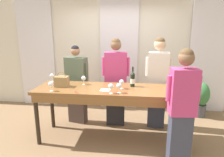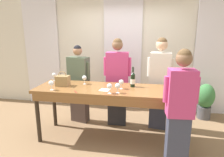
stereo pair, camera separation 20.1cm
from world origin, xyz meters
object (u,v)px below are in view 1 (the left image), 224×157
object	(u,v)px
handbag	(62,81)
guest_pink_top	(116,81)
wine_glass_center_left	(52,76)
wine_glass_center_mid	(122,82)
guest_cream_sweater	(158,82)
host_pouring	(182,108)
wine_glass_front_right	(84,78)
tasting_bar	(111,94)
wine_bottle	(133,79)
wine_glass_center_right	(119,86)
potted_plant	(200,98)
wine_glass_front_left	(51,84)
guest_olive_jacket	(77,84)
wine_glass_front_mid	(111,86)

from	to	relation	value
handbag	guest_pink_top	distance (m)	1.09
wine_glass_center_left	wine_glass_center_mid	world-z (taller)	same
handbag	guest_cream_sweater	xyz separation A→B (m)	(1.72, 0.61, -0.12)
host_pouring	wine_glass_front_right	bearing A→B (deg)	153.48
tasting_bar	wine_bottle	xyz separation A→B (m)	(0.35, 0.17, 0.23)
handbag	host_pouring	bearing A→B (deg)	-17.63
wine_glass_center_mid	guest_cream_sweater	size ratio (longest dim) A/B	0.09
wine_glass_front_right	host_pouring	bearing A→B (deg)	-26.52
tasting_bar	wine_glass_front_right	world-z (taller)	wine_glass_front_right
guest_cream_sweater	wine_glass_center_right	bearing A→B (deg)	-129.05
wine_glass_center_mid	potted_plant	xyz separation A→B (m)	(1.71, 1.22, -0.64)
wine_bottle	wine_glass_center_left	size ratio (longest dim) A/B	2.20
wine_glass_center_left	wine_glass_center_right	bearing A→B (deg)	-22.50
tasting_bar	wine_glass_center_right	bearing A→B (deg)	-56.94
potted_plant	wine_glass_front_left	bearing A→B (deg)	-152.27
wine_glass_front_right	wine_glass_front_left	bearing A→B (deg)	-133.45
guest_cream_sweater	host_pouring	bearing A→B (deg)	-80.82
guest_pink_top	host_pouring	world-z (taller)	guest_pink_top
handbag	guest_cream_sweater	bearing A→B (deg)	19.51
guest_olive_jacket	wine_glass_front_left	bearing A→B (deg)	-100.24
wine_glass_center_right	guest_pink_top	bearing A→B (deg)	98.83
wine_glass_center_mid	guest_olive_jacket	xyz separation A→B (m)	(-0.97, 0.62, -0.24)
handbag	guest_pink_top	size ratio (longest dim) A/B	0.15
wine_glass_front_mid	wine_glass_front_right	distance (m)	0.72
tasting_bar	guest_pink_top	world-z (taller)	guest_pink_top
host_pouring	potted_plant	size ratio (longest dim) A/B	2.15
wine_glass_center_left	guest_cream_sweater	size ratio (longest dim) A/B	0.09
wine_glass_center_right	guest_cream_sweater	xyz separation A→B (m)	(0.70, 0.86, -0.14)
wine_glass_front_mid	host_pouring	distance (m)	1.08
handbag	guest_pink_top	xyz separation A→B (m)	(0.89, 0.61, -0.14)
wine_bottle	potted_plant	distance (m)	1.97
wine_glass_front_left	potted_plant	distance (m)	3.27
wine_glass_front_mid	wine_glass_center_mid	world-z (taller)	same
guest_cream_sweater	guest_pink_top	bearing A→B (deg)	180.00
wine_glass_front_left	guest_olive_jacket	distance (m)	0.93
tasting_bar	wine_glass_front_mid	size ratio (longest dim) A/B	16.30
wine_glass_front_right	guest_cream_sweater	world-z (taller)	guest_cream_sweater
guest_olive_jacket	wine_glass_center_left	bearing A→B (deg)	-141.42
handbag	potted_plant	xyz separation A→B (m)	(2.76, 1.22, -0.62)
wine_bottle	wine_glass_center_right	distance (m)	0.45
tasting_bar	wine_glass_center_right	distance (m)	0.34
guest_olive_jacket	potted_plant	size ratio (longest dim) A/B	2.06
wine_glass_center_left	guest_olive_jacket	xyz separation A→B (m)	(0.39, 0.31, -0.24)
tasting_bar	wine_glass_center_mid	size ratio (longest dim) A/B	16.30
wine_glass_front_left	wine_glass_center_right	world-z (taller)	same
wine_glass_center_mid	wine_glass_front_left	bearing A→B (deg)	-166.64
host_pouring	potted_plant	distance (m)	2.06
tasting_bar	host_pouring	bearing A→B (deg)	-29.47
wine_glass_center_right	host_pouring	size ratio (longest dim) A/B	0.09
wine_glass_center_left	guest_pink_top	xyz separation A→B (m)	(1.20, 0.31, -0.16)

